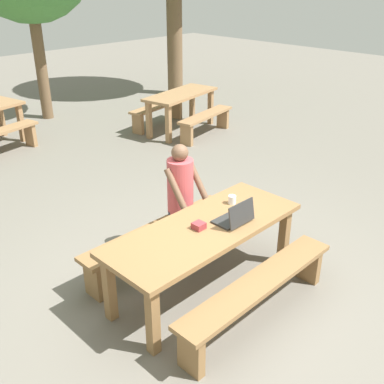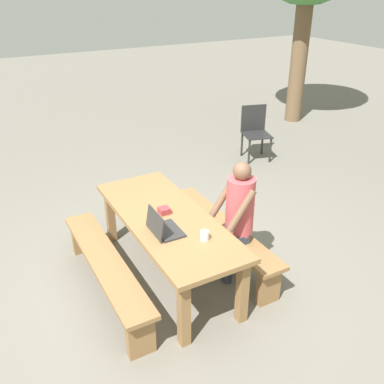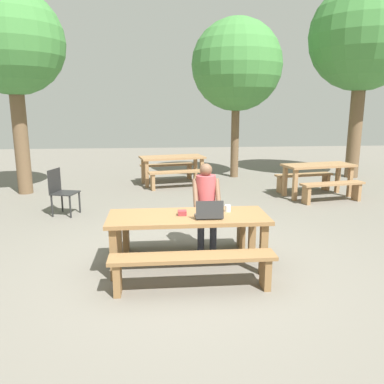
{
  "view_description": "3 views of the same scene",
  "coord_description": "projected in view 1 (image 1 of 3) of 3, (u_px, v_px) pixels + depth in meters",
  "views": [
    {
      "loc": [
        -2.77,
        -2.58,
        2.91
      ],
      "look_at": [
        0.08,
        0.25,
        0.97
      ],
      "focal_mm": 42.88,
      "sensor_mm": 36.0,
      "label": 1
    },
    {
      "loc": [
        3.35,
        -1.55,
        2.88
      ],
      "look_at": [
        0.08,
        0.25,
        0.97
      ],
      "focal_mm": 39.88,
      "sensor_mm": 36.0,
      "label": 2
    },
    {
      "loc": [
        -0.39,
        -4.79,
        2.1
      ],
      "look_at": [
        0.08,
        0.25,
        0.97
      ],
      "focal_mm": 36.25,
      "sensor_mm": 36.0,
      "label": 3
    }
  ],
  "objects": [
    {
      "name": "bench_mid_south",
      "position": [
        206.0,
        120.0,
        8.8
      ],
      "size": [
        1.51,
        0.56,
        0.44
      ],
      "rotation": [
        0.0,
        0.0,
        0.18
      ],
      "color": "#9E754C",
      "rests_on": "ground"
    },
    {
      "name": "picnic_table_mid",
      "position": [
        181.0,
        100.0,
        8.97
      ],
      "size": [
        1.73,
        0.94,
        0.77
      ],
      "rotation": [
        0.0,
        0.0,
        0.18
      ],
      "color": "#9E754C",
      "rests_on": "ground"
    },
    {
      "name": "bench_mid_north",
      "position": [
        158.0,
        110.0,
        9.4
      ],
      "size": [
        1.51,
        0.56,
        0.44
      ],
      "rotation": [
        0.0,
        0.0,
        0.18
      ],
      "color": "#9E754C",
      "rests_on": "ground"
    },
    {
      "name": "bench_far",
      "position": [
        160.0,
        235.0,
        4.95
      ],
      "size": [
        1.91,
        0.3,
        0.43
      ],
      "color": "olive",
      "rests_on": "ground"
    },
    {
      "name": "ground_plane",
      "position": [
        204.0,
        287.0,
        4.67
      ],
      "size": [
        30.0,
        30.0,
        0.0
      ],
      "primitive_type": "plane",
      "color": "slate"
    },
    {
      "name": "small_pouch",
      "position": [
        199.0,
        226.0,
        4.3
      ],
      "size": [
        0.11,
        0.1,
        0.06
      ],
      "color": "#993338",
      "rests_on": "picnic_table_front"
    },
    {
      "name": "laptop",
      "position": [
        235.0,
        217.0,
        4.39
      ],
      "size": [
        0.35,
        0.27,
        0.24
      ],
      "rotation": [
        0.0,
        0.0,
        3.13
      ],
      "color": "#2D2D2D",
      "rests_on": "picnic_table_front"
    },
    {
      "name": "coffee_mug",
      "position": [
        232.0,
        200.0,
        4.76
      ],
      "size": [
        0.08,
        0.08,
        0.09
      ],
      "color": "white",
      "rests_on": "picnic_table_front"
    },
    {
      "name": "bench_near",
      "position": [
        259.0,
        290.0,
        4.1
      ],
      "size": [
        1.91,
        0.3,
        0.43
      ],
      "color": "olive",
      "rests_on": "ground"
    },
    {
      "name": "person_seated",
      "position": [
        183.0,
        193.0,
        4.95
      ],
      "size": [
        0.39,
        0.4,
        1.29
      ],
      "color": "#333847",
      "rests_on": "ground"
    },
    {
      "name": "picnic_table_front",
      "position": [
        205.0,
        235.0,
        4.4
      ],
      "size": [
        2.06,
        0.8,
        0.72
      ],
      "color": "olive",
      "rests_on": "ground"
    }
  ]
}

